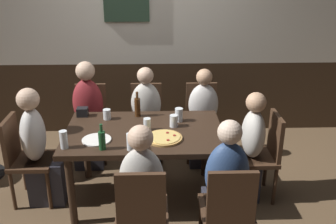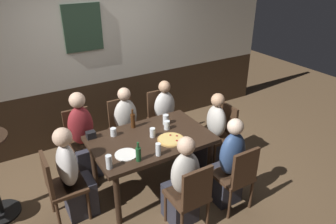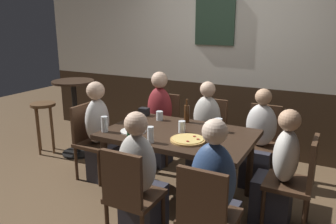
# 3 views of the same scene
# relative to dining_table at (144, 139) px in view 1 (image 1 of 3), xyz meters

# --- Properties ---
(ground_plane) EXTENTS (12.00, 12.00, 0.00)m
(ground_plane) POSITION_rel_dining_table_xyz_m (0.00, 0.00, -0.66)
(ground_plane) COLOR brown
(wall_back) EXTENTS (6.40, 0.13, 2.60)m
(wall_back) POSITION_rel_dining_table_xyz_m (-0.00, 1.65, 0.65)
(wall_back) COLOR #332316
(wall_back) RESTS_ON ground_plane
(dining_table) EXTENTS (1.48, 0.96, 0.74)m
(dining_table) POSITION_rel_dining_table_xyz_m (0.00, 0.00, 0.00)
(dining_table) COLOR black
(dining_table) RESTS_ON ground_plane
(chair_right_far) EXTENTS (0.40, 0.40, 0.88)m
(chair_right_far) POSITION_rel_dining_table_xyz_m (0.65, 0.89, -0.16)
(chair_right_far) COLOR #422B1C
(chair_right_far) RESTS_ON ground_plane
(chair_right_near) EXTENTS (0.40, 0.40, 0.88)m
(chair_right_near) POSITION_rel_dining_table_xyz_m (0.65, -0.89, -0.16)
(chair_right_near) COLOR #422B1C
(chair_right_near) RESTS_ON ground_plane
(chair_head_west) EXTENTS (0.40, 0.40, 0.88)m
(chair_head_west) POSITION_rel_dining_table_xyz_m (-1.16, 0.00, -0.16)
(chair_head_west) COLOR #422B1C
(chair_head_west) RESTS_ON ground_plane
(chair_mid_far) EXTENTS (0.40, 0.40, 0.88)m
(chair_mid_far) POSITION_rel_dining_table_xyz_m (0.00, 0.89, -0.16)
(chair_mid_far) COLOR #422B1C
(chair_mid_far) RESTS_ON ground_plane
(chair_mid_near) EXTENTS (0.40, 0.40, 0.88)m
(chair_mid_near) POSITION_rel_dining_table_xyz_m (0.00, -0.89, -0.16)
(chair_mid_near) COLOR #422B1C
(chair_mid_near) RESTS_ON ground_plane
(chair_left_far) EXTENTS (0.40, 0.40, 0.88)m
(chair_left_far) POSITION_rel_dining_table_xyz_m (-0.65, 0.89, -0.16)
(chair_left_far) COLOR #422B1C
(chair_left_far) RESTS_ON ground_plane
(chair_head_east) EXTENTS (0.40, 0.40, 0.88)m
(chair_head_east) POSITION_rel_dining_table_xyz_m (1.16, 0.00, -0.16)
(chair_head_east) COLOR #422B1C
(chair_head_east) RESTS_ON ground_plane
(person_right_far) EXTENTS (0.34, 0.37, 1.11)m
(person_right_far) POSITION_rel_dining_table_xyz_m (0.65, 0.73, -0.19)
(person_right_far) COLOR #2D2D38
(person_right_far) RESTS_ON ground_plane
(person_right_near) EXTENTS (0.34, 0.37, 1.17)m
(person_right_near) POSITION_rel_dining_table_xyz_m (0.65, -0.73, -0.16)
(person_right_near) COLOR #2D2D38
(person_right_near) RESTS_ON ground_plane
(person_head_west) EXTENTS (0.37, 0.34, 1.17)m
(person_head_west) POSITION_rel_dining_table_xyz_m (-1.00, 0.00, -0.16)
(person_head_west) COLOR #2D2D38
(person_head_west) RESTS_ON ground_plane
(person_mid_far) EXTENTS (0.34, 0.37, 1.14)m
(person_mid_far) POSITION_rel_dining_table_xyz_m (-0.00, 0.73, -0.18)
(person_mid_far) COLOR #2D2D38
(person_mid_far) RESTS_ON ground_plane
(person_mid_near) EXTENTS (0.34, 0.37, 1.14)m
(person_mid_near) POSITION_rel_dining_table_xyz_m (0.00, -0.73, -0.17)
(person_mid_near) COLOR #2D2D38
(person_mid_near) RESTS_ON ground_plane
(person_left_far) EXTENTS (0.34, 0.37, 1.21)m
(person_left_far) POSITION_rel_dining_table_xyz_m (-0.65, 0.73, -0.14)
(person_left_far) COLOR #2D2D38
(person_left_far) RESTS_ON ground_plane
(person_head_east) EXTENTS (0.37, 0.34, 1.11)m
(person_head_east) POSITION_rel_dining_table_xyz_m (0.99, 0.00, -0.19)
(person_head_east) COLOR #2D2D38
(person_head_east) RESTS_ON ground_plane
(pizza) EXTENTS (0.33, 0.33, 0.03)m
(pizza) POSITION_rel_dining_table_xyz_m (0.18, -0.18, 0.10)
(pizza) COLOR tan
(pizza) RESTS_ON dining_table
(tumbler_water) EXTENTS (0.08, 0.08, 0.10)m
(tumbler_water) POSITION_rel_dining_table_xyz_m (-0.38, 0.28, 0.13)
(tumbler_water) COLOR silver
(tumbler_water) RESTS_ON dining_table
(pint_glass_pale) EXTENTS (0.08, 0.08, 0.12)m
(pint_glass_pale) POSITION_rel_dining_table_xyz_m (0.28, 0.08, 0.13)
(pint_glass_pale) COLOR silver
(pint_glass_pale) RESTS_ON dining_table
(beer_glass_half) EXTENTS (0.07, 0.07, 0.16)m
(beer_glass_half) POSITION_rel_dining_table_xyz_m (-0.67, -0.33, 0.16)
(beer_glass_half) COLOR silver
(beer_glass_half) RESTS_ON dining_table
(tumbler_short) EXTENTS (0.06, 0.06, 0.15)m
(tumbler_short) POSITION_rel_dining_table_xyz_m (-0.11, -0.38, 0.16)
(tumbler_short) COLOR silver
(tumbler_short) RESTS_ON dining_table
(highball_clear) EXTENTS (0.08, 0.08, 0.14)m
(highball_clear) POSITION_rel_dining_table_xyz_m (0.34, 0.21, 0.15)
(highball_clear) COLOR silver
(highball_clear) RESTS_ON dining_table
(pint_glass_stout) EXTENTS (0.07, 0.07, 0.12)m
(pint_glass_stout) POSITION_rel_dining_table_xyz_m (0.03, 0.01, 0.14)
(pint_glass_stout) COLOR silver
(pint_glass_stout) RESTS_ON dining_table
(beer_bottle_green) EXTENTS (0.06, 0.06, 0.23)m
(beer_bottle_green) POSITION_rel_dining_table_xyz_m (-0.34, -0.36, 0.17)
(beer_bottle_green) COLOR #194723
(beer_bottle_green) RESTS_ON dining_table
(beer_bottle_brown) EXTENTS (0.06, 0.06, 0.26)m
(beer_bottle_brown) POSITION_rel_dining_table_xyz_m (-0.07, 0.35, 0.19)
(beer_bottle_brown) COLOR #42230F
(beer_bottle_brown) RESTS_ON dining_table
(plate_white_large) EXTENTS (0.26, 0.26, 0.01)m
(plate_white_large) POSITION_rel_dining_table_xyz_m (-0.42, -0.19, 0.09)
(plate_white_large) COLOR white
(plate_white_large) RESTS_ON dining_table
(condiment_caddy) EXTENTS (0.11, 0.09, 0.09)m
(condiment_caddy) POSITION_rel_dining_table_xyz_m (-0.64, 0.37, 0.13)
(condiment_caddy) COLOR black
(condiment_caddy) RESTS_ON dining_table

